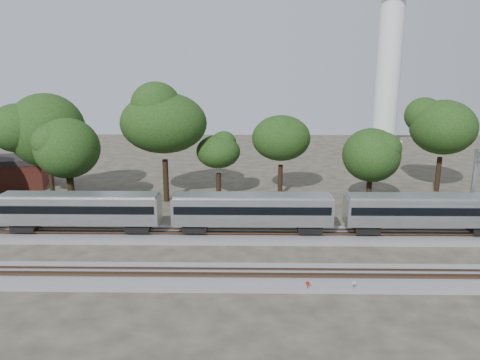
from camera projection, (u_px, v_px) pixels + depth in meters
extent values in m
plane|color=#383328|center=(219.00, 260.00, 43.28)|extent=(160.00, 160.00, 0.00)
cube|color=slate|center=(222.00, 235.00, 49.05)|extent=(160.00, 5.00, 0.40)
cube|color=brown|center=(222.00, 233.00, 48.25)|extent=(160.00, 0.08, 0.15)
cube|color=brown|center=(222.00, 229.00, 49.64)|extent=(160.00, 0.08, 0.15)
cube|color=slate|center=(216.00, 277.00, 39.35)|extent=(160.00, 5.00, 0.40)
cube|color=brown|center=(215.00, 276.00, 38.54)|extent=(160.00, 0.08, 0.15)
cube|color=brown|center=(216.00, 268.00, 39.93)|extent=(160.00, 0.08, 0.15)
cube|color=silver|center=(81.00, 209.00, 48.61)|extent=(16.49, 2.84, 2.84)
cube|color=black|center=(80.00, 206.00, 48.54)|extent=(15.92, 2.89, 0.85)
cube|color=gray|center=(80.00, 195.00, 48.26)|extent=(16.11, 2.27, 0.33)
cube|color=black|center=(26.00, 225.00, 49.15)|extent=(2.46, 2.08, 0.85)
cube|color=black|center=(139.00, 226.00, 48.96)|extent=(2.46, 2.08, 0.85)
cube|color=silver|center=(252.00, 210.00, 48.33)|extent=(16.49, 2.84, 2.84)
cube|color=black|center=(252.00, 207.00, 48.27)|extent=(15.92, 2.89, 0.85)
cube|color=gray|center=(252.00, 196.00, 47.98)|extent=(16.11, 2.27, 0.33)
cube|color=black|center=(195.00, 226.00, 48.87)|extent=(2.46, 2.08, 0.85)
cube|color=black|center=(309.00, 227.00, 48.68)|extent=(2.46, 2.08, 0.85)
cube|color=silver|center=(426.00, 210.00, 48.06)|extent=(16.49, 2.84, 2.84)
cube|color=black|center=(426.00, 208.00, 47.99)|extent=(15.92, 2.89, 0.85)
cube|color=gray|center=(427.00, 197.00, 47.71)|extent=(16.11, 2.27, 0.33)
cube|color=black|center=(366.00, 227.00, 48.59)|extent=(2.46, 2.08, 0.85)
cylinder|color=#512D19|center=(307.00, 288.00, 36.87)|extent=(0.06, 0.06, 0.90)
cylinder|color=#AC0C0E|center=(308.00, 283.00, 36.78)|extent=(0.32, 0.10, 0.32)
cylinder|color=#512D19|center=(354.00, 288.00, 36.95)|extent=(0.06, 0.06, 0.89)
cylinder|color=silver|center=(354.00, 283.00, 36.85)|extent=(0.31, 0.13, 0.32)
cube|color=#512D19|center=(282.00, 288.00, 37.52)|extent=(0.54, 0.38, 0.30)
cylinder|color=silver|center=(388.00, 82.00, 82.34)|extent=(4.18, 4.18, 29.26)
cone|color=silver|center=(382.00, 152.00, 85.35)|extent=(6.69, 6.69, 4.18)
cube|color=gray|center=(473.00, 189.00, 50.93)|extent=(0.34, 0.34, 8.74)
cube|color=maroon|center=(13.00, 175.00, 68.75)|extent=(10.35, 8.27, 3.66)
cube|color=black|center=(12.00, 160.00, 68.21)|extent=(10.59, 8.51, 0.82)
cylinder|color=black|center=(52.00, 182.00, 61.63)|extent=(0.70, 0.70, 5.06)
ellipsoid|color=black|center=(47.00, 130.00, 59.98)|extent=(9.53, 9.53, 8.10)
cylinder|color=black|center=(71.00, 196.00, 56.70)|extent=(0.70, 0.70, 4.29)
ellipsoid|color=black|center=(67.00, 148.00, 55.30)|extent=(8.10, 8.10, 6.88)
cylinder|color=black|center=(166.00, 180.00, 61.40)|extent=(0.70, 0.70, 5.58)
ellipsoid|color=black|center=(164.00, 123.00, 59.58)|extent=(10.53, 10.53, 8.95)
cylinder|color=black|center=(219.00, 186.00, 62.80)|extent=(0.70, 0.70, 3.47)
ellipsoid|color=black|center=(218.00, 151.00, 61.68)|extent=(6.55, 6.55, 5.56)
cylinder|color=black|center=(280.00, 180.00, 64.08)|extent=(0.70, 0.70, 4.32)
ellipsoid|color=black|center=(281.00, 138.00, 62.68)|extent=(8.14, 8.14, 6.92)
cylinder|color=black|center=(369.00, 194.00, 58.54)|extent=(0.70, 0.70, 3.67)
ellipsoid|color=black|center=(371.00, 155.00, 57.35)|extent=(6.91, 6.91, 5.88)
cylinder|color=black|center=(438.00, 174.00, 66.34)|extent=(0.70, 0.70, 4.94)
ellipsoid|color=black|center=(443.00, 127.00, 64.73)|extent=(9.31, 9.31, 7.92)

